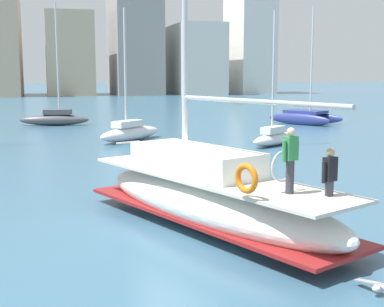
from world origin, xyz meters
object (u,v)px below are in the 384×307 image
object	(u,v)px
moored_catamaran	(55,118)
seagull	(380,287)
moored_cutter_left	(275,136)
moored_cutter_right	(130,131)
moored_sloop_far	(305,116)
main_sailboat	(209,195)

from	to	relation	value
moored_catamaran	seagull	size ratio (longest dim) A/B	8.16
moored_cutter_left	moored_cutter_right	world-z (taller)	moored_cutter_right
moored_cutter_right	seagull	distance (m)	25.11
moored_sloop_far	moored_cutter_left	xyz separation A→B (m)	(-8.06, -11.74, -0.14)
moored_sloop_far	main_sailboat	bearing A→B (deg)	-121.99
moored_cutter_left	moored_catamaran	bearing A→B (deg)	127.86
moored_cutter_left	moored_cutter_right	distance (m)	9.10
main_sailboat	moored_sloop_far	xyz separation A→B (m)	(16.85, 26.97, -0.23)
main_sailboat	moored_cutter_right	world-z (taller)	main_sailboat
main_sailboat	moored_cutter_left	world-z (taller)	main_sailboat
moored_catamaran	seagull	bearing A→B (deg)	-81.62
moored_sloop_far	moored_cutter_right	distance (m)	17.61
moored_cutter_left	seagull	bearing A→B (deg)	-108.67
main_sailboat	moored_catamaran	xyz separation A→B (m)	(-3.59, 31.15, -0.28)
main_sailboat	moored_sloop_far	world-z (taller)	main_sailboat
moored_sloop_far	moored_cutter_right	xyz separation A→B (m)	(-16.02, -7.32, -0.08)
moored_cutter_right	moored_cutter_left	bearing A→B (deg)	-29.03
main_sailboat	moored_sloop_far	bearing A→B (deg)	58.01
moored_cutter_right	seagull	bearing A→B (deg)	-87.77
main_sailboat	moored_cutter_right	distance (m)	19.67
main_sailboat	moored_cutter_right	bearing A→B (deg)	87.59
moored_cutter_right	main_sailboat	bearing A→B (deg)	-92.41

